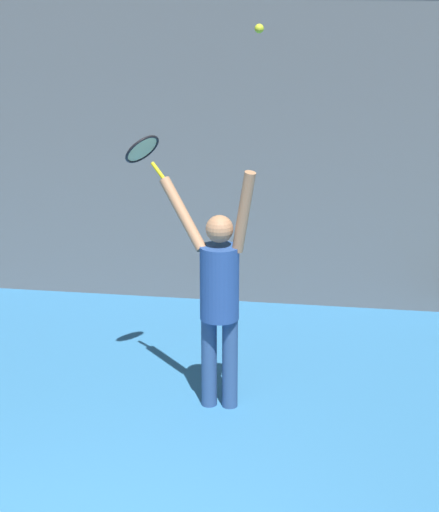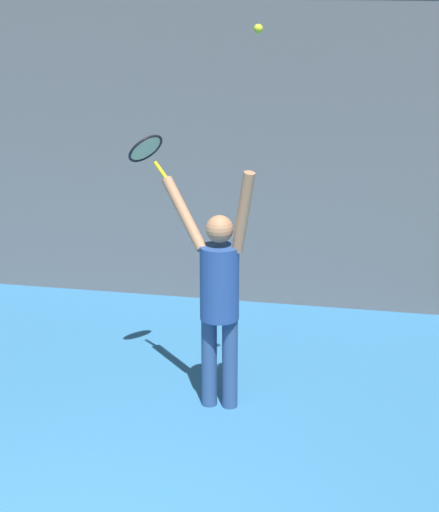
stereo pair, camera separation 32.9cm
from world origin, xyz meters
name	(u,v)px [view 1 (the left image)]	position (x,y,z in m)	size (l,w,h in m)	color
back_wall	(211,70)	(0.00, 5.24, 2.50)	(18.00, 0.10, 5.00)	slate
tennis_player	(219,290)	(0.48, 2.70, 1.03)	(0.87, 0.51, 2.04)	#2D4C7F
tennis_racket	(143,151)	(-0.22, 3.13, 2.07)	(0.42, 0.40, 0.36)	yellow
tennis_ball	(259,28)	(0.79, 2.59, 3.10)	(0.07, 0.07, 0.07)	#CCDB2D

